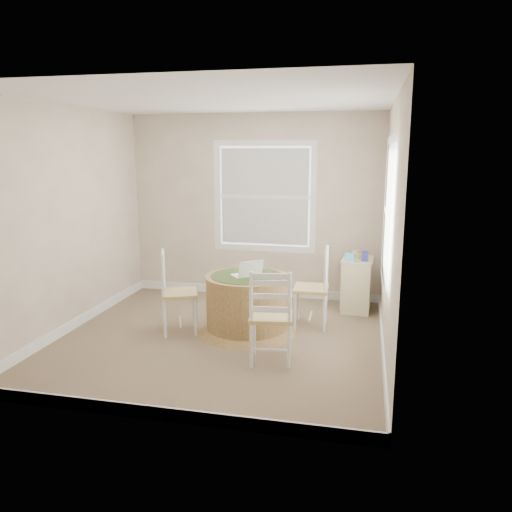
% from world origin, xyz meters
% --- Properties ---
extents(room, '(3.64, 3.64, 2.64)m').
position_xyz_m(room, '(0.17, 0.16, 1.30)').
color(room, '#7F6B50').
rests_on(room, ground).
extents(round_table, '(1.14, 1.14, 0.69)m').
position_xyz_m(round_table, '(0.25, 0.27, 0.37)').
color(round_table, '#A48849').
rests_on(round_table, ground).
extents(chair_left, '(0.53, 0.54, 0.95)m').
position_xyz_m(chair_left, '(-0.51, 0.11, 0.47)').
color(chair_left, white).
rests_on(chair_left, ground).
extents(chair_near, '(0.47, 0.46, 0.95)m').
position_xyz_m(chair_near, '(0.68, -0.48, 0.47)').
color(chair_near, white).
rests_on(chair_near, ground).
extents(chair_right, '(0.41, 0.43, 0.95)m').
position_xyz_m(chair_right, '(0.95, 0.64, 0.47)').
color(chair_right, white).
rests_on(chair_right, ground).
extents(laptop, '(0.40, 0.39, 0.21)m').
position_xyz_m(laptop, '(0.26, 0.25, 0.71)').
color(laptop, white).
rests_on(laptop, round_table).
extents(mouse, '(0.08, 0.10, 0.03)m').
position_xyz_m(mouse, '(0.38, 0.24, 0.69)').
color(mouse, white).
rests_on(mouse, round_table).
extents(phone, '(0.07, 0.10, 0.02)m').
position_xyz_m(phone, '(0.52, 0.24, 0.68)').
color(phone, '#B7BABF').
rests_on(phone, round_table).
extents(keys, '(0.07, 0.07, 0.02)m').
position_xyz_m(keys, '(0.43, 0.37, 0.69)').
color(keys, black).
rests_on(keys, round_table).
extents(corner_chest, '(0.42, 0.55, 0.70)m').
position_xyz_m(corner_chest, '(1.47, 1.38, 0.35)').
color(corner_chest, beige).
rests_on(corner_chest, ground).
extents(tissue_box, '(0.13, 0.13, 0.10)m').
position_xyz_m(tissue_box, '(1.39, 1.25, 0.75)').
color(tissue_box, '#5EB7D8').
rests_on(tissue_box, corner_chest).
extents(box_yellow, '(0.15, 0.11, 0.06)m').
position_xyz_m(box_yellow, '(1.53, 1.42, 0.73)').
color(box_yellow, '#E2C24F').
rests_on(box_yellow, corner_chest).
extents(box_blue, '(0.08, 0.08, 0.12)m').
position_xyz_m(box_blue, '(1.56, 1.29, 0.76)').
color(box_blue, '#333B99').
rests_on(box_blue, corner_chest).
extents(cup_cream, '(0.07, 0.07, 0.09)m').
position_xyz_m(cup_cream, '(1.44, 1.49, 0.75)').
color(cup_cream, beige).
rests_on(cup_cream, corner_chest).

